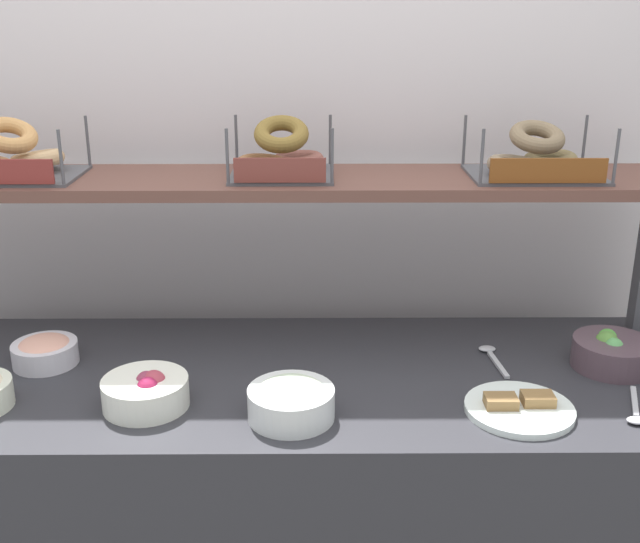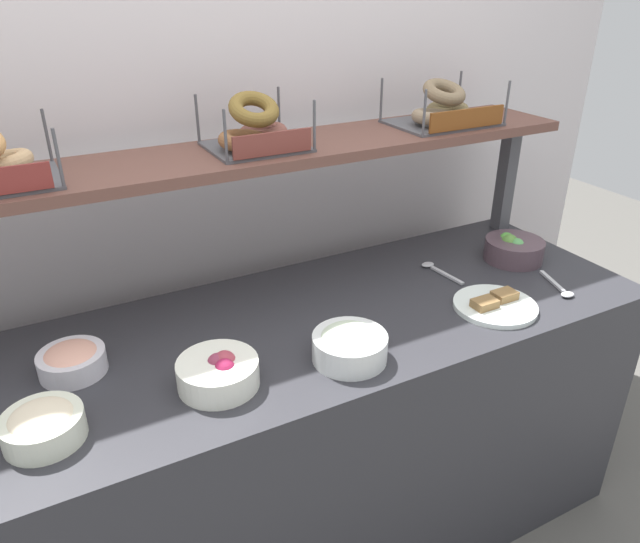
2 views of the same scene
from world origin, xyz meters
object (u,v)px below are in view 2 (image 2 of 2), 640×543
(bowl_potato_salad, at_px, (43,425))
(serving_spoon_near_plate, at_px, (561,288))
(serving_plate_white, at_px, (495,305))
(bowl_lox_spread, at_px, (72,360))
(bagel_basket_cinnamon_raisin, at_px, (255,131))
(bowl_veggie_mix, at_px, (513,249))
(bagel_basket_poppy, at_px, (443,110))
(bowl_scallion_spread, at_px, (350,345))
(serving_spoon_by_edge, at_px, (436,269))
(bowl_beet_salad, at_px, (219,372))

(bowl_potato_salad, relative_size, serving_spoon_near_plate, 0.99)
(serving_plate_white, height_order, serving_spoon_near_plate, serving_plate_white)
(bowl_lox_spread, height_order, bagel_basket_cinnamon_raisin, bagel_basket_cinnamon_raisin)
(bowl_veggie_mix, xyz_separation_m, serving_plate_white, (-0.28, -0.22, -0.03))
(bagel_basket_cinnamon_raisin, distance_m, bagel_basket_poppy, 0.65)
(bowl_scallion_spread, height_order, serving_spoon_by_edge, bowl_scallion_spread)
(bowl_veggie_mix, relative_size, bagel_basket_cinnamon_raisin, 0.73)
(bowl_beet_salad, xyz_separation_m, serving_spoon_near_plate, (1.08, -0.05, -0.03))
(bowl_lox_spread, xyz_separation_m, serving_spoon_by_edge, (1.12, 0.02, -0.03))
(serving_spoon_near_plate, bearing_deg, bowl_lox_spread, 169.21)
(bowl_scallion_spread, height_order, bagel_basket_cinnamon_raisin, bagel_basket_cinnamon_raisin)
(bagel_basket_poppy, bearing_deg, bowl_beet_salad, -156.13)
(bowl_beet_salad, height_order, bowl_veggie_mix, bowl_veggie_mix)
(bowl_veggie_mix, xyz_separation_m, bagel_basket_poppy, (-0.17, 0.23, 0.44))
(bagel_basket_cinnamon_raisin, relative_size, bagel_basket_poppy, 0.80)
(bowl_potato_salad, height_order, bowl_lox_spread, bowl_potato_salad)
(serving_plate_white, bearing_deg, bowl_veggie_mix, 38.13)
(bowl_lox_spread, distance_m, bagel_basket_cinnamon_raisin, 0.76)
(serving_plate_white, bearing_deg, serving_spoon_near_plate, -3.20)
(bowl_lox_spread, bearing_deg, bowl_scallion_spread, -23.48)
(serving_spoon_near_plate, bearing_deg, serving_spoon_by_edge, 131.69)
(bowl_potato_salad, height_order, serving_spoon_near_plate, bowl_potato_salad)
(bowl_beet_salad, height_order, serving_plate_white, bowl_beet_salad)
(serving_spoon_near_plate, bearing_deg, bowl_beet_salad, 177.53)
(bowl_veggie_mix, height_order, serving_plate_white, bowl_veggie_mix)
(bowl_potato_salad, bearing_deg, bowl_lox_spread, 68.57)
(bowl_veggie_mix, relative_size, serving_spoon_near_plate, 1.15)
(bowl_beet_salad, xyz_separation_m, bagel_basket_cinnamon_raisin, (0.29, 0.43, 0.44))
(serving_plate_white, xyz_separation_m, serving_spoon_near_plate, (0.25, -0.01, -0.00))
(bagel_basket_cinnamon_raisin, bearing_deg, bowl_veggie_mix, -16.12)
(serving_spoon_by_edge, bearing_deg, bowl_beet_salad, -163.88)
(bowl_scallion_spread, bearing_deg, serving_plate_white, 2.44)
(bowl_potato_salad, distance_m, bagel_basket_cinnamon_raisin, 0.91)
(bowl_beet_salad, xyz_separation_m, bagel_basket_poppy, (0.94, 0.42, 0.44))
(bagel_basket_poppy, bearing_deg, serving_plate_white, -104.07)
(serving_spoon_by_edge, distance_m, bagel_basket_poppy, 0.51)
(bowl_lox_spread, bearing_deg, bagel_basket_cinnamon_raisin, 19.68)
(bowl_scallion_spread, relative_size, bagel_basket_poppy, 0.57)
(serving_plate_white, xyz_separation_m, bagel_basket_poppy, (0.11, 0.45, 0.46))
(bowl_scallion_spread, bearing_deg, bowl_veggie_mix, 17.20)
(serving_spoon_by_edge, bearing_deg, bowl_veggie_mix, -9.89)
(bowl_lox_spread, bearing_deg, bowl_beet_salad, -36.06)
(bowl_beet_salad, relative_size, serving_spoon_by_edge, 1.09)
(bowl_veggie_mix, bearing_deg, serving_spoon_near_plate, -97.13)
(serving_spoon_near_plate, distance_m, bagel_basket_poppy, 0.67)
(serving_spoon_near_plate, xyz_separation_m, bagel_basket_cinnamon_raisin, (-0.79, 0.47, 0.47))
(bowl_lox_spread, xyz_separation_m, serving_spoon_near_plate, (1.37, -0.26, -0.03))
(bowl_beet_salad, relative_size, bowl_veggie_mix, 0.99)
(bowl_scallion_spread, height_order, bowl_potato_salad, bowl_scallion_spread)
(serving_plate_white, bearing_deg, bagel_basket_cinnamon_raisin, 139.50)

